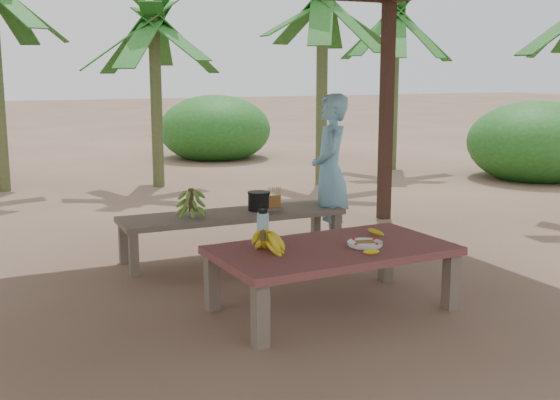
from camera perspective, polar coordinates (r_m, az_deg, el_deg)
name	(u,v)px	position (r m, az deg, el deg)	size (l,w,h in m)	color
ground	(247,304)	(5.63, -2.71, -8.44)	(80.00, 80.00, 0.00)	brown
work_table	(332,255)	(5.39, 4.27, -4.47)	(1.84, 1.08, 0.50)	brown
bench	(233,218)	(6.89, -3.87, -1.50)	(2.21, 0.65, 0.45)	brown
ripe_banana_bunch	(263,241)	(5.14, -1.39, -3.35)	(0.31, 0.26, 0.19)	yellow
plate	(365,244)	(5.42, 6.93, -3.55)	(0.27, 0.27, 0.04)	white
loose_banana_front	(371,252)	(5.17, 7.43, -4.19)	(0.04, 0.16, 0.04)	yellow
loose_banana_side	(376,232)	(5.79, 7.80, -2.60)	(0.04, 0.17, 0.04)	yellow
water_flask	(263,228)	(5.35, -1.40, -2.32)	(0.09, 0.09, 0.33)	#40A0CA
green_banana_stalk	(191,202)	(6.72, -7.24, -0.15)	(0.25, 0.25, 0.28)	#598C2D
cooking_pot	(259,201)	(6.97, -1.74, -0.12)	(0.21, 0.21, 0.18)	black
skewer_rack	(274,199)	(6.96, -0.51, 0.12)	(0.18, 0.08, 0.24)	#A57F47
woman	(330,172)	(7.24, 4.09, 2.31)	(0.58, 0.38, 1.59)	#78BFE4
banana_plant_ne	(323,17)	(11.25, 3.48, 14.62)	(1.80, 1.80, 3.12)	#596638
banana_plant_n	(154,36)	(11.19, -10.19, 12.96)	(1.80, 1.80, 2.81)	#596638
banana_plant_far	(395,29)	(13.16, 9.35, 13.54)	(1.80, 1.80, 3.03)	#596638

